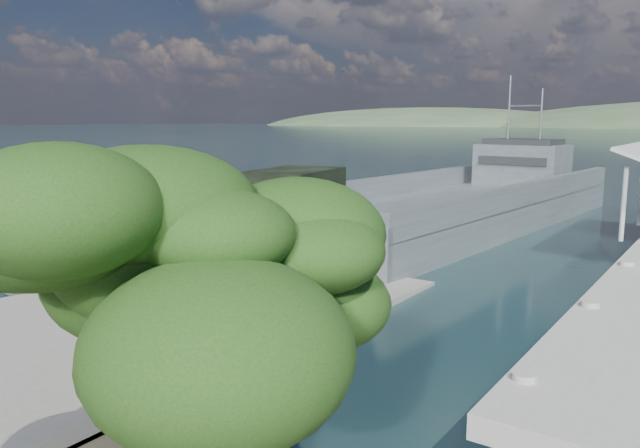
{
  "coord_description": "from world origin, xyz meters",
  "views": [
    {
      "loc": [
        14.69,
        -13.9,
        6.35
      ],
      "look_at": [
        0.94,
        6.0,
        2.29
      ],
      "focal_mm": 35.0,
      "sensor_mm": 36.0,
      "label": 1
    }
  ],
  "objects_px": {
    "landing_craft": "(457,212)",
    "soldier": "(117,260)",
    "military_truck": "(275,229)",
    "overhang_tree": "(182,253)"
  },
  "relations": [
    {
      "from": "military_truck",
      "to": "overhang_tree",
      "type": "xyz_separation_m",
      "value": [
        8.0,
        -11.79,
        2.21
      ]
    },
    {
      "from": "military_truck",
      "to": "soldier",
      "type": "height_order",
      "value": "military_truck"
    },
    {
      "from": "landing_craft",
      "to": "overhang_tree",
      "type": "height_order",
      "value": "landing_craft"
    },
    {
      "from": "military_truck",
      "to": "soldier",
      "type": "bearing_deg",
      "value": -151.85
    },
    {
      "from": "landing_craft",
      "to": "soldier",
      "type": "height_order",
      "value": "landing_craft"
    },
    {
      "from": "landing_craft",
      "to": "overhang_tree",
      "type": "relative_size",
      "value": 5.4
    },
    {
      "from": "landing_craft",
      "to": "military_truck",
      "type": "distance_m",
      "value": 18.25
    },
    {
      "from": "military_truck",
      "to": "soldier",
      "type": "relative_size",
      "value": 4.75
    },
    {
      "from": "overhang_tree",
      "to": "landing_craft",
      "type": "bearing_deg",
      "value": 105.98
    },
    {
      "from": "overhang_tree",
      "to": "soldier",
      "type": "bearing_deg",
      "value": 146.11
    }
  ]
}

